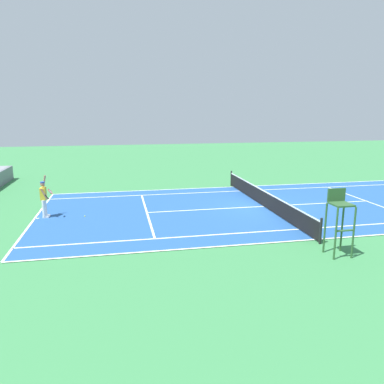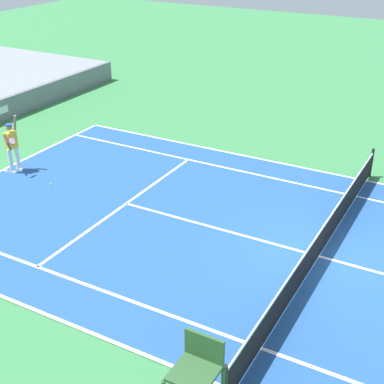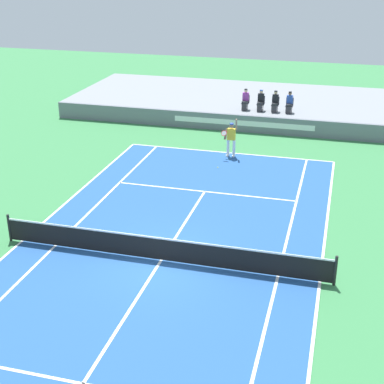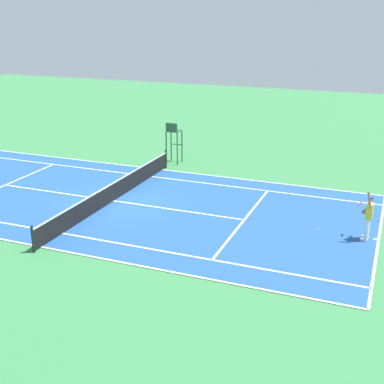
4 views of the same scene
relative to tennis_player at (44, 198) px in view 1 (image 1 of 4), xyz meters
The scene contains 6 objects.
ground_plane 11.45m from the tennis_player, 90.85° to the right, with size 80.00×80.00×0.00m, color #387F47.
court 11.45m from the tennis_player, 90.85° to the right, with size 11.08×23.88×0.03m.
net 11.42m from the tennis_player, 90.85° to the right, with size 11.98×0.10×1.07m.
tennis_player is the anchor object (origin of this frame).
tennis_ball 2.15m from the tennis_player, 98.18° to the right, with size 0.07×0.07×0.07m, color #D1E533.
umpire_chair 13.52m from the tennis_player, 122.39° to the right, with size 0.77×0.77×2.44m.
Camera 1 is at (-18.67, 7.76, 5.20)m, focal length 34.72 mm.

